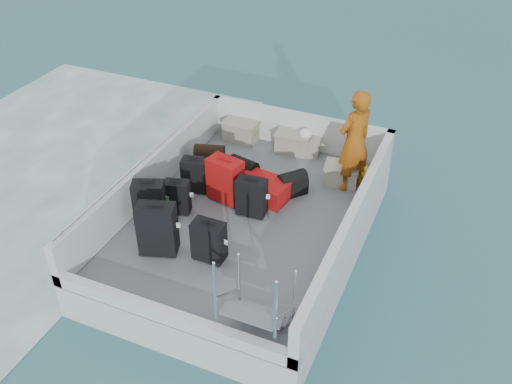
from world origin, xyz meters
TOP-DOWN VIEW (x-y plane):
  - ground at (0.00, 0.00)m, footprint 160.00×160.00m
  - wake_foam at (-4.80, 0.00)m, footprint 10.00×10.00m
  - ferry_hull at (0.00, 0.00)m, footprint 3.60×5.00m
  - deck at (0.00, 0.00)m, footprint 3.30×4.70m
  - deck_fittings at (0.35, -0.32)m, footprint 3.60×5.00m
  - suitcase_0 at (-1.31, -0.74)m, footprint 0.55×0.44m
  - suitcase_1 at (-1.05, -0.34)m, footprint 0.44×0.32m
  - suitcase_2 at (-1.08, 0.32)m, footprint 0.47×0.34m
  - suitcase_3 at (-0.82, -1.29)m, footprint 0.62×0.48m
  - suitcase_5 at (-0.50, 0.29)m, footprint 0.62×0.45m
  - suitcase_6 at (-0.07, -1.14)m, footprint 0.47×0.28m
  - suitcase_7 at (0.06, 0.09)m, footprint 0.49×0.30m
  - suitcase_8 at (0.06, 0.61)m, footprint 0.91×0.67m
  - duffel_0 at (-1.23, 1.13)m, footprint 0.59×0.44m
  - duffel_1 at (-0.48, 0.95)m, footprint 0.57×0.41m
  - duffel_2 at (0.46, 0.90)m, footprint 0.53×0.55m
  - crate_0 at (-1.09, 2.20)m, footprint 0.65×0.46m
  - crate_1 at (-0.01, 2.20)m, footprint 0.65×0.48m
  - crate_2 at (0.23, 2.20)m, footprint 0.58×0.46m
  - crate_3 at (1.13, 1.54)m, footprint 0.61×0.46m
  - yellow_bag at (1.45, 1.85)m, footprint 0.28×0.26m
  - white_bag at (0.23, 2.20)m, footprint 0.24×0.24m
  - passenger at (1.30, 1.48)m, footprint 0.73×0.79m

SIDE VIEW (x-z plane):
  - ground at x=0.00m, z-range 0.00..0.00m
  - wake_foam at x=-4.80m, z-range 0.00..0.00m
  - ferry_hull at x=0.00m, z-range 0.00..0.60m
  - deck at x=0.00m, z-range 0.60..0.62m
  - yellow_bag at x=1.45m, z-range 0.62..0.84m
  - crate_2 at x=0.23m, z-range 0.62..0.93m
  - duffel_0 at x=-1.23m, z-range 0.62..0.94m
  - duffel_1 at x=-0.48m, z-range 0.62..0.94m
  - duffel_2 at x=0.46m, z-range 0.62..0.94m
  - suitcase_8 at x=0.06m, z-range 0.62..0.95m
  - crate_3 at x=1.13m, z-range 0.62..0.95m
  - crate_1 at x=-0.01m, z-range 0.62..0.99m
  - crate_0 at x=-1.09m, z-range 0.62..1.00m
  - suitcase_1 at x=-1.05m, z-range 0.62..1.22m
  - suitcase_2 at x=-1.08m, z-range 0.62..1.24m
  - suitcase_6 at x=-0.07m, z-range 0.62..1.27m
  - suitcase_7 at x=0.06m, z-range 0.62..1.28m
  - deck_fittings at x=0.35m, z-range 0.54..1.44m
  - suitcase_0 at x=-1.31m, z-range 0.62..1.37m
  - suitcase_5 at x=-0.50m, z-range 0.62..1.39m
  - white_bag at x=0.23m, z-range 0.93..1.11m
  - suitcase_3 at x=-0.82m, z-range 0.62..1.45m
  - passenger at x=1.30m, z-range 0.62..2.43m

